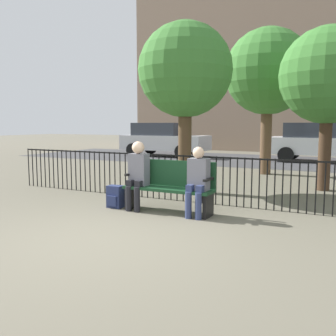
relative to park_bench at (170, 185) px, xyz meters
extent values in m
plane|color=#605B4C|center=(0.00, -1.83, -0.49)|extent=(80.00, 80.00, 0.00)
cube|color=#14381E|center=(0.00, -0.08, -0.07)|extent=(1.65, 0.45, 0.05)
cube|color=#14381E|center=(0.00, 0.12, 0.19)|extent=(1.65, 0.05, 0.47)
cube|color=black|center=(-0.76, -0.08, -0.29)|extent=(0.06, 0.38, 0.40)
cube|color=black|center=(0.76, -0.08, -0.29)|extent=(0.06, 0.38, 0.40)
cube|color=black|center=(-0.76, -0.08, 0.16)|extent=(0.06, 0.38, 0.04)
cube|color=black|center=(0.76, -0.08, 0.16)|extent=(0.06, 0.38, 0.04)
cylinder|color=black|center=(-0.69, -0.30, -0.27)|extent=(0.11, 0.11, 0.45)
cylinder|color=black|center=(-0.51, -0.30, -0.27)|extent=(0.11, 0.11, 0.45)
cube|color=black|center=(-0.69, -0.20, 0.01)|extent=(0.11, 0.20, 0.12)
cube|color=black|center=(-0.51, -0.20, 0.01)|extent=(0.11, 0.20, 0.12)
cube|color=slate|center=(-0.60, -0.08, 0.25)|extent=(0.34, 0.22, 0.58)
sphere|color=beige|center=(-0.60, -0.10, 0.65)|extent=(0.23, 0.23, 0.23)
cylinder|color=navy|center=(0.49, -0.30, -0.27)|extent=(0.11, 0.11, 0.45)
cylinder|color=navy|center=(0.67, -0.30, -0.27)|extent=(0.11, 0.11, 0.45)
cube|color=navy|center=(0.49, -0.20, 0.01)|extent=(0.11, 0.20, 0.12)
cube|color=navy|center=(0.67, -0.20, 0.01)|extent=(0.11, 0.20, 0.12)
cube|color=slate|center=(0.58, -0.08, 0.23)|extent=(0.34, 0.22, 0.55)
sphere|color=beige|center=(0.58, -0.10, 0.60)|extent=(0.20, 0.20, 0.20)
cube|color=navy|center=(-1.07, -0.17, -0.28)|extent=(0.29, 0.20, 0.42)
cube|color=navy|center=(-1.07, -0.29, -0.34)|extent=(0.20, 0.04, 0.19)
cylinder|color=black|center=(-4.50, 0.92, -0.02)|extent=(0.02, 0.02, 0.95)
cylinder|color=black|center=(-4.36, 0.92, -0.02)|extent=(0.02, 0.02, 0.95)
cylinder|color=black|center=(-4.22, 0.92, -0.02)|extent=(0.02, 0.02, 0.95)
cylinder|color=black|center=(-4.08, 0.92, -0.02)|extent=(0.02, 0.02, 0.95)
cylinder|color=black|center=(-3.94, 0.92, -0.02)|extent=(0.02, 0.02, 0.95)
cylinder|color=black|center=(-3.80, 0.92, -0.02)|extent=(0.02, 0.02, 0.95)
cylinder|color=black|center=(-3.66, 0.92, -0.02)|extent=(0.02, 0.02, 0.95)
cylinder|color=black|center=(-3.52, 0.92, -0.02)|extent=(0.02, 0.02, 0.95)
cylinder|color=black|center=(-3.38, 0.92, -0.02)|extent=(0.02, 0.02, 0.95)
cylinder|color=black|center=(-3.24, 0.92, -0.02)|extent=(0.02, 0.02, 0.95)
cylinder|color=black|center=(-3.10, 0.92, -0.02)|extent=(0.02, 0.02, 0.95)
cylinder|color=black|center=(-2.96, 0.92, -0.02)|extent=(0.02, 0.02, 0.95)
cylinder|color=black|center=(-2.82, 0.92, -0.02)|extent=(0.02, 0.02, 0.95)
cylinder|color=black|center=(-2.68, 0.92, -0.02)|extent=(0.02, 0.02, 0.95)
cylinder|color=black|center=(-2.54, 0.92, -0.02)|extent=(0.02, 0.02, 0.95)
cylinder|color=black|center=(-2.40, 0.92, -0.02)|extent=(0.02, 0.02, 0.95)
cylinder|color=black|center=(-2.26, 0.92, -0.02)|extent=(0.02, 0.02, 0.95)
cylinder|color=black|center=(-2.12, 0.92, -0.02)|extent=(0.02, 0.02, 0.95)
cylinder|color=black|center=(-1.98, 0.92, -0.02)|extent=(0.02, 0.02, 0.95)
cylinder|color=black|center=(-1.84, 0.92, -0.02)|extent=(0.02, 0.02, 0.95)
cylinder|color=black|center=(-1.70, 0.92, -0.02)|extent=(0.02, 0.02, 0.95)
cylinder|color=black|center=(-1.56, 0.92, -0.02)|extent=(0.02, 0.02, 0.95)
cylinder|color=black|center=(-1.42, 0.92, -0.02)|extent=(0.02, 0.02, 0.95)
cylinder|color=black|center=(-1.28, 0.92, -0.02)|extent=(0.02, 0.02, 0.95)
cylinder|color=black|center=(-1.14, 0.92, -0.02)|extent=(0.02, 0.02, 0.95)
cylinder|color=black|center=(-1.00, 0.92, -0.02)|extent=(0.02, 0.02, 0.95)
cylinder|color=black|center=(-0.86, 0.92, -0.02)|extent=(0.02, 0.02, 0.95)
cylinder|color=black|center=(-0.72, 0.92, -0.02)|extent=(0.02, 0.02, 0.95)
cylinder|color=black|center=(-0.58, 0.92, -0.02)|extent=(0.02, 0.02, 0.95)
cylinder|color=black|center=(-0.44, 0.92, -0.02)|extent=(0.02, 0.02, 0.95)
cylinder|color=black|center=(-0.30, 0.92, -0.02)|extent=(0.02, 0.02, 0.95)
cylinder|color=black|center=(-0.16, 0.92, -0.02)|extent=(0.02, 0.02, 0.95)
cylinder|color=black|center=(-0.02, 0.92, -0.02)|extent=(0.02, 0.02, 0.95)
cylinder|color=black|center=(0.12, 0.92, -0.02)|extent=(0.02, 0.02, 0.95)
cylinder|color=black|center=(0.26, 0.92, -0.02)|extent=(0.02, 0.02, 0.95)
cylinder|color=black|center=(0.40, 0.92, -0.02)|extent=(0.02, 0.02, 0.95)
cylinder|color=black|center=(0.54, 0.92, -0.02)|extent=(0.02, 0.02, 0.95)
cylinder|color=black|center=(0.68, 0.92, -0.02)|extent=(0.02, 0.02, 0.95)
cylinder|color=black|center=(0.82, 0.92, -0.02)|extent=(0.02, 0.02, 0.95)
cylinder|color=black|center=(0.96, 0.92, -0.02)|extent=(0.02, 0.02, 0.95)
cylinder|color=black|center=(1.10, 0.92, -0.02)|extent=(0.02, 0.02, 0.95)
cylinder|color=black|center=(1.24, 0.92, -0.02)|extent=(0.02, 0.02, 0.95)
cylinder|color=black|center=(1.38, 0.92, -0.02)|extent=(0.02, 0.02, 0.95)
cylinder|color=black|center=(1.52, 0.92, -0.02)|extent=(0.02, 0.02, 0.95)
cylinder|color=black|center=(1.66, 0.92, -0.02)|extent=(0.02, 0.02, 0.95)
cylinder|color=black|center=(1.80, 0.92, -0.02)|extent=(0.02, 0.02, 0.95)
cylinder|color=black|center=(1.94, 0.92, -0.02)|extent=(0.02, 0.02, 0.95)
cylinder|color=black|center=(2.08, 0.92, -0.02)|extent=(0.02, 0.02, 0.95)
cylinder|color=black|center=(2.22, 0.92, -0.02)|extent=(0.02, 0.02, 0.95)
cylinder|color=black|center=(2.36, 0.92, -0.02)|extent=(0.02, 0.02, 0.95)
cylinder|color=black|center=(2.50, 0.92, -0.02)|extent=(0.02, 0.02, 0.95)
cylinder|color=black|center=(2.64, 0.92, -0.02)|extent=(0.02, 0.02, 0.95)
cube|color=black|center=(0.00, 0.92, 0.44)|extent=(9.00, 0.03, 0.03)
cylinder|color=#4C3823|center=(-0.61, 1.98, 0.61)|extent=(0.31, 0.31, 2.20)
sphere|color=#38752D|center=(-0.61, 1.98, 2.30)|extent=(2.14, 2.14, 2.14)
cylinder|color=#422D1E|center=(2.27, 3.59, 0.54)|extent=(0.29, 0.29, 2.07)
sphere|color=#38752D|center=(2.27, 3.59, 2.19)|extent=(2.23, 2.23, 2.23)
cylinder|color=brown|center=(0.39, 5.92, 0.73)|extent=(0.34, 0.34, 2.44)
sphere|color=#38752D|center=(0.39, 5.92, 2.68)|extent=(2.63, 2.63, 2.63)
cube|color=#3D3D3F|center=(0.00, 10.17, -0.49)|extent=(24.00, 6.00, 0.01)
cube|color=silver|center=(1.67, 10.64, 0.18)|extent=(4.20, 1.70, 0.70)
cube|color=#2D333D|center=(1.36, 10.64, 0.83)|extent=(2.31, 1.56, 0.60)
cylinder|color=black|center=(0.37, 9.77, -0.17)|extent=(0.64, 0.20, 0.64)
cylinder|color=black|center=(0.37, 11.51, -0.17)|extent=(0.64, 0.20, 0.64)
cube|color=#B7B7BC|center=(-5.41, 10.24, 0.18)|extent=(4.20, 1.70, 0.70)
cube|color=#2D333D|center=(-5.73, 10.24, 0.83)|extent=(2.31, 1.56, 0.60)
cylinder|color=black|center=(-4.11, 9.37, -0.17)|extent=(0.64, 0.20, 0.64)
cylinder|color=black|center=(-4.11, 11.11, -0.17)|extent=(0.64, 0.20, 0.64)
cylinder|color=black|center=(-6.71, 9.37, -0.17)|extent=(0.64, 0.20, 0.64)
cylinder|color=black|center=(-6.71, 11.11, -0.17)|extent=(0.64, 0.20, 0.64)
cube|color=gray|center=(0.00, 18.17, 7.83)|extent=(20.00, 6.00, 16.64)
camera|label=1|loc=(2.96, -5.91, 1.08)|focal=40.00mm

